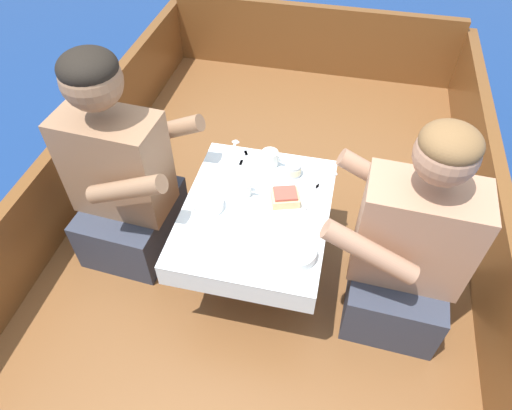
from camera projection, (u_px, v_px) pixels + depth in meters
ground_plane at (256, 308)px, 2.33m from camera, size 60.00×60.00×0.00m
boat_deck at (256, 289)px, 2.20m from camera, size 2.01×3.58×0.34m
gunwale_port at (48, 205)px, 2.08m from camera, size 0.06×3.58×0.40m
gunwale_starboard at (498, 285)px, 1.79m from camera, size 0.06×3.58×0.40m
bow_coaming at (313, 40)px, 3.08m from camera, size 1.89×0.06×0.46m
cockpit_table at (256, 217)px, 1.82m from camera, size 0.57×0.70×0.41m
person_port at (122, 179)px, 1.90m from camera, size 0.54×0.47×0.98m
person_starboard at (407, 250)px, 1.69m from camera, size 0.54×0.46×0.93m
plate_sandwich at (285, 202)px, 1.80m from camera, size 0.18×0.18×0.01m
plate_bread at (240, 235)px, 1.68m from camera, size 0.20×0.20×0.01m
sandwich at (285, 197)px, 1.78m from camera, size 0.13×0.12×0.05m
bowl_port_near at (296, 252)px, 1.61m from camera, size 0.14×0.14×0.04m
bowl_starboard_near at (207, 203)px, 1.77m from camera, size 0.12×0.12×0.04m
coffee_cup_port at (242, 188)px, 1.81m from camera, size 0.10×0.07×0.06m
coffee_cup_starboard at (271, 158)px, 1.93m from camera, size 0.10×0.07×0.07m
tin_can at (293, 170)px, 1.90m from camera, size 0.07×0.07×0.05m
utensil_spoon_center at (234, 148)px, 2.03m from camera, size 0.04×0.17×0.01m
utensil_fork_starboard at (238, 171)px, 1.93m from camera, size 0.02×0.17×0.00m
utensil_knife_port at (239, 269)px, 1.58m from camera, size 0.17×0.02×0.00m
utensil_knife_starboard at (317, 193)px, 1.84m from camera, size 0.02×0.17×0.00m
utensil_fork_port at (248, 161)px, 1.97m from camera, size 0.08×0.16×0.00m
utensil_spoon_starboard at (327, 179)px, 1.89m from camera, size 0.10×0.15×0.01m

